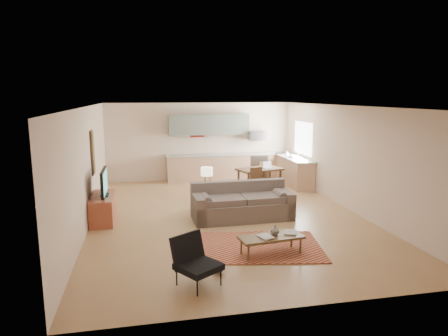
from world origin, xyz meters
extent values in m
plane|color=#A3784B|center=(0.00, 0.00, 0.00)|extent=(9.00, 9.00, 0.00)
plane|color=white|center=(0.00, 0.00, 2.70)|extent=(9.00, 9.00, 0.00)
plane|color=beige|center=(0.00, 4.50, 1.35)|extent=(6.50, 0.00, 6.50)
plane|color=beige|center=(0.00, -4.50, 1.35)|extent=(6.50, 0.00, 6.50)
plane|color=beige|center=(-3.25, 0.00, 1.35)|extent=(0.00, 9.00, 9.00)
plane|color=beige|center=(3.25, 0.00, 1.35)|extent=(0.00, 9.00, 9.00)
cube|color=#A5A8AD|center=(2.00, 4.18, 0.45)|extent=(0.62, 0.62, 0.90)
cube|color=#A5A8AD|center=(2.00, 4.20, 1.55)|extent=(0.62, 0.40, 0.35)
cube|color=slate|center=(0.30, 4.33, 1.95)|extent=(2.80, 0.34, 0.70)
cube|color=white|center=(3.23, 3.00, 1.55)|extent=(0.02, 1.40, 1.05)
cube|color=maroon|center=(0.18, -2.19, 0.01)|extent=(2.72, 2.10, 0.02)
imported|color=maroon|center=(0.07, -2.68, 0.38)|extent=(0.38, 0.41, 0.03)
imported|color=navy|center=(0.63, -2.45, 0.37)|extent=(0.45, 0.47, 0.02)
imported|color=black|center=(0.40, -2.53, 0.45)|extent=(0.26, 0.26, 0.18)
imported|color=beige|center=(2.83, 3.38, 1.02)|extent=(0.12, 0.12, 0.19)
camera|label=1|loc=(-1.99, -9.38, 2.97)|focal=32.00mm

